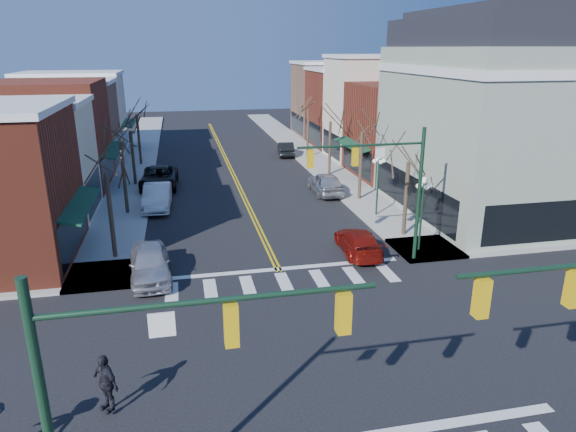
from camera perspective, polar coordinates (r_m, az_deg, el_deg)
ground at (r=20.10m, az=3.25°, el=-14.85°), size 160.00×160.00×0.00m
sidewalk_left at (r=38.05m, az=-17.78°, el=0.70°), size 3.50×70.00×0.15m
sidewalk_right at (r=40.09m, az=7.89°, el=2.29°), size 3.50×70.00×0.15m
bldg_left_stucco_a at (r=38.04m, az=-28.56°, el=5.08°), size 10.00×7.00×7.50m
bldg_left_brick_b at (r=45.56m, az=-26.00°, el=7.93°), size 10.00×9.00×8.50m
bldg_left_tan at (r=53.57m, az=-23.98°, el=9.10°), size 10.00×7.50×7.80m
bldg_left_stucco_b at (r=61.09m, az=-22.62°, el=10.41°), size 10.00×8.00×8.20m
bldg_right_brick_a at (r=47.04m, az=13.58°, el=9.21°), size 10.00×8.50×8.00m
bldg_right_stucco at (r=53.95m, az=10.13°, el=11.60°), size 10.00×7.00×10.00m
bldg_right_brick_b at (r=61.01m, az=7.44°, el=11.76°), size 10.00×8.00×8.50m
bldg_right_tan at (r=68.54m, az=5.21°, el=12.74°), size 10.00×8.00×9.00m
victorian_corner at (r=37.50m, az=22.67°, el=10.26°), size 12.25×14.25×13.30m
traffic_mast_near_left at (r=10.85m, az=-15.63°, el=-17.71°), size 6.60×0.28×7.20m
traffic_mast_far_right at (r=26.44m, az=10.90°, el=4.22°), size 6.60×0.28×7.20m
lamppost_corner at (r=28.95m, az=14.72°, el=1.57°), size 0.36×0.36×4.33m
lamppost_midblock at (r=34.66m, az=10.00°, el=4.60°), size 0.36×0.36×4.33m
tree_left_a at (r=28.79m, az=-19.06°, el=-0.15°), size 0.24×0.24×4.76m
tree_left_b at (r=36.41m, az=-17.74°, el=3.95°), size 0.24×0.24×5.04m
tree_left_c at (r=44.25m, az=-16.82°, el=6.12°), size 0.24×0.24×4.55m
tree_left_d at (r=52.06m, az=-16.22°, el=8.10°), size 0.24×0.24×4.90m
tree_right_a at (r=31.37m, az=12.96°, el=1.74°), size 0.24×0.24×4.62m
tree_right_b at (r=38.45m, az=8.06°, el=5.47°), size 0.24×0.24×5.18m
tree_right_c at (r=45.92m, az=4.66°, el=7.44°), size 0.24×0.24×4.83m
tree_right_d at (r=53.51m, az=2.21°, el=9.09°), size 0.24×0.24×4.97m
car_left_near at (r=26.32m, az=-15.09°, el=-5.10°), size 2.30×4.96×1.64m
car_left_mid at (r=37.67m, az=-14.34°, el=2.08°), size 2.01×5.27×1.71m
car_left_far at (r=43.26m, az=-14.12°, el=4.15°), size 3.13×6.26×1.70m
car_right_near at (r=28.83m, az=7.82°, el=-2.85°), size 2.19×4.77×1.35m
car_right_mid at (r=40.35m, az=4.18°, el=3.67°), size 2.07×5.04×1.71m
car_right_far at (r=54.85m, az=-0.25°, el=7.47°), size 2.07×4.56×1.45m
pedestrian_dark_a at (r=17.57m, az=-19.62°, el=-17.04°), size 1.11×1.16×1.94m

